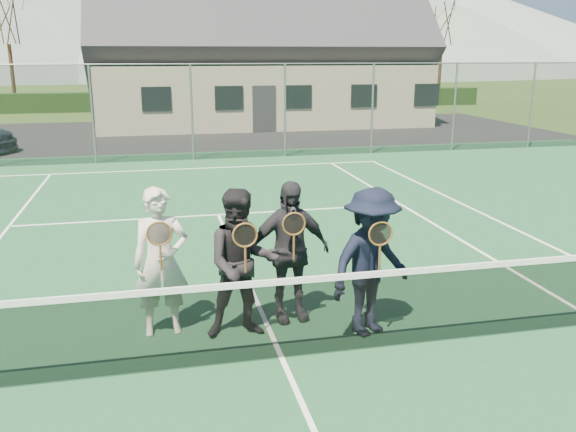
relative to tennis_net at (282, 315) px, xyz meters
name	(u,v)px	position (x,y,z in m)	size (l,w,h in m)	color
ground	(183,135)	(0.00, 20.00, -0.54)	(220.00, 220.00, 0.00)	#314C1B
court_surface	(282,359)	(0.00, 0.00, -0.53)	(30.00, 30.00, 0.02)	#1C4C2B
tarmac_carpark	(83,137)	(-4.00, 20.00, -0.53)	(40.00, 12.00, 0.01)	black
hedge_row	(171,101)	(0.00, 32.00, 0.01)	(40.00, 1.20, 1.10)	black
hill_centre	(280,4)	(20.00, 95.00, 10.46)	(120.00, 120.00, 22.00)	slate
hill_east	(476,32)	(55.00, 95.00, 6.46)	(90.00, 90.00, 14.00)	slate
court_markings	(282,358)	(0.00, 0.00, -0.51)	(11.03, 23.83, 0.01)	white
tennis_net	(282,315)	(0.00, 0.00, 0.00)	(11.68, 0.08, 1.10)	slate
perimeter_fence	(192,112)	(0.00, 13.50, 0.99)	(30.07, 0.07, 3.02)	slate
clubhouse	(258,39)	(4.00, 24.00, 3.45)	(15.60, 8.20, 7.70)	beige
tree_b	(5,8)	(-9.00, 33.00, 5.25)	(3.20, 3.20, 7.77)	#342013
tree_c	(200,11)	(2.00, 33.00, 5.25)	(3.20, 3.20, 7.77)	#3C2516
tree_d	(357,13)	(12.00, 33.00, 5.25)	(3.20, 3.20, 7.77)	#3D2616
tree_e	(443,15)	(18.00, 33.00, 5.25)	(3.20, 3.20, 7.77)	#331F12
player_a	(161,262)	(-1.26, 0.97, 0.38)	(0.68, 0.52, 1.80)	beige
player_b	(242,264)	(-0.32, 0.70, 0.38)	(0.90, 0.71, 1.80)	black
player_c	(289,251)	(0.31, 1.03, 0.38)	(1.09, 0.55, 1.80)	#26252B
player_d	(371,262)	(1.17, 0.42, 0.38)	(1.33, 1.08, 1.80)	black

